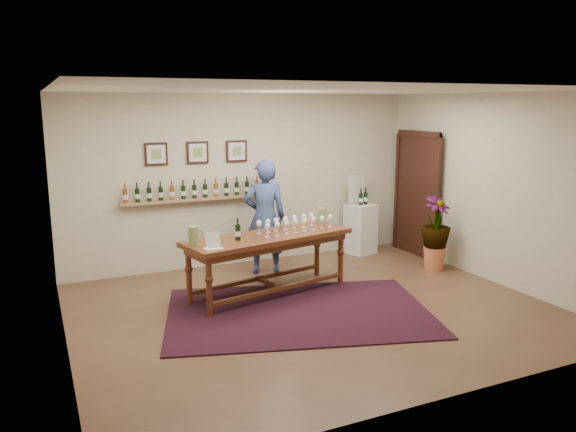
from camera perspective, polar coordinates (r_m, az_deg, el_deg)
name	(u,v)px	position (r m, az deg, el deg)	size (l,w,h in m)	color
ground	(314,309)	(7.43, 2.61, -9.47)	(6.00, 6.00, 0.00)	#4D3422
room_shell	(374,194)	(9.74, 8.74, 2.26)	(6.00, 6.00, 6.00)	beige
rug	(299,312)	(7.31, 1.07, -9.72)	(3.33, 2.22, 0.02)	#400C0B
tasting_table	(269,244)	(7.79, -1.97, -2.84)	(2.52, 1.25, 0.86)	#4E1F13
table_glasses	(291,224)	(7.96, 0.28, -0.84)	(1.45, 0.33, 0.20)	white
table_bottles	(236,229)	(7.48, -5.32, -1.31)	(0.27, 0.16, 0.29)	black
pitcher_left	(194,236)	(7.27, -9.57, -1.99)	(0.16, 0.16, 0.25)	#707F4F
pitcher_right	(322,215)	(8.52, 3.43, 0.05)	(0.15, 0.15, 0.23)	#707F4F
menu_card	(213,240)	(7.09, -7.67, -2.44)	(0.23, 0.17, 0.21)	silver
display_pedestal	(360,229)	(10.09, 7.37, -1.30)	(0.44, 0.44, 0.89)	silver
pedestal_bottles	(363,196)	(9.96, 7.65, 2.06)	(0.32, 0.09, 0.32)	black
info_sign	(357,189)	(10.03, 6.99, 2.74)	(0.38, 0.02, 0.53)	silver
potted_plant	(436,233)	(9.24, 14.76, -1.73)	(0.67, 0.67, 1.04)	#C76542
person	(265,217)	(8.75, -2.38, -0.11)	(0.66, 0.43, 1.80)	navy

